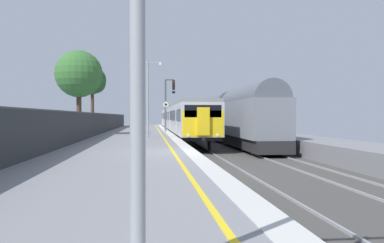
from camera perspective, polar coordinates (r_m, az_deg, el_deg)
name	(u,v)px	position (r m, az deg, el deg)	size (l,w,h in m)	color
ground	(243,166)	(17.32, 7.30, -6.22)	(17.40, 110.00, 1.21)	gray
commuter_train_at_platform	(179,118)	(46.07, -1.81, 0.46)	(2.83, 41.28, 3.81)	#B7B7BC
freight_train_adjacent_track	(210,116)	(49.19, 2.61, 0.85)	(2.60, 51.60, 4.73)	#232326
signal_gantry	(168,99)	(42.02, -3.43, 3.26)	(1.10, 0.24, 5.37)	#47474C
speed_limit_sign	(166,113)	(38.67, -3.73, 1.28)	(0.59, 0.08, 2.93)	#59595B
platform_lamp_mid	(148,92)	(27.82, -6.32, 4.15)	(2.00, 0.20, 5.30)	#93999E
platform_back_fence	(47,130)	(17.23, -19.87, -1.18)	(0.07, 99.00, 1.77)	#282B2D
background_tree_left	(93,81)	(51.91, -13.84, 5.53)	(3.46, 3.46, 7.74)	#473323
background_tree_centre	(78,75)	(33.43, -15.88, 6.31)	(3.75, 3.75, 6.75)	#473323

